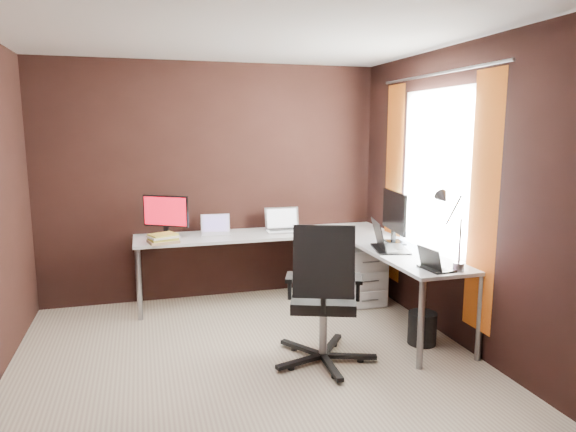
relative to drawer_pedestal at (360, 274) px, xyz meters
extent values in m
cube|color=#BFB194|center=(-1.43, -1.15, -0.30)|extent=(3.60, 3.60, 0.00)
cube|color=white|center=(-1.43, -1.15, 2.20)|extent=(3.60, 3.60, 0.00)
cube|color=black|center=(-1.43, 0.65, 0.95)|extent=(3.60, 0.00, 2.50)
cube|color=black|center=(-1.43, -2.95, 0.95)|extent=(3.60, 0.00, 2.50)
cube|color=black|center=(0.37, -1.15, 0.95)|extent=(0.00, 3.60, 2.50)
cube|color=white|center=(0.36, -0.80, 1.15)|extent=(0.00, 1.00, 1.30)
cube|color=orange|center=(0.32, -1.53, 0.95)|extent=(0.01, 0.35, 2.00)
cube|color=orange|center=(0.32, -0.08, 0.95)|extent=(0.01, 0.35, 2.00)
cylinder|color=slate|center=(0.32, -0.80, 1.98)|extent=(0.02, 1.90, 0.02)
cube|color=silver|center=(-0.96, 0.35, 0.41)|extent=(2.65, 0.60, 0.03)
cube|color=silver|center=(0.07, -0.78, 0.41)|extent=(0.60, 1.65, 0.03)
cylinder|color=slate|center=(-2.24, 0.09, 0.05)|extent=(0.05, 0.05, 0.70)
cylinder|color=slate|center=(-2.24, 0.61, 0.05)|extent=(0.05, 0.05, 0.70)
cylinder|color=slate|center=(-0.19, -1.56, 0.05)|extent=(0.05, 0.05, 0.70)
cylinder|color=slate|center=(0.33, -1.56, 0.05)|extent=(0.05, 0.05, 0.70)
cylinder|color=slate|center=(0.33, 0.61, 0.05)|extent=(0.05, 0.05, 0.70)
cube|color=silver|center=(0.00, 0.00, 0.00)|extent=(0.42, 0.50, 0.60)
cube|color=black|center=(-1.96, 0.38, 0.44)|extent=(0.26, 0.23, 0.01)
cube|color=black|center=(-1.95, 0.40, 0.49)|extent=(0.06, 0.05, 0.10)
cube|color=black|center=(-1.95, 0.40, 0.70)|extent=(0.43, 0.28, 0.31)
cube|color=red|center=(-1.96, 0.38, 0.70)|extent=(0.39, 0.24, 0.28)
cube|color=black|center=(0.14, -0.48, 0.44)|extent=(0.18, 0.25, 0.01)
cube|color=black|center=(0.12, -0.48, 0.50)|extent=(0.04, 0.06, 0.11)
cube|color=black|center=(0.12, -0.48, 0.74)|extent=(0.12, 0.61, 0.38)
cube|color=#2056AC|center=(0.14, -0.48, 0.74)|extent=(0.09, 0.58, 0.35)
cube|color=silver|center=(-1.45, 0.39, 0.44)|extent=(0.32, 0.24, 0.02)
cube|color=silver|center=(-1.45, 0.47, 0.54)|extent=(0.30, 0.09, 0.19)
cube|color=#715EA0|center=(-1.45, 0.47, 0.54)|extent=(0.27, 0.07, 0.16)
cube|color=silver|center=(-0.73, 0.35, 0.44)|extent=(0.38, 0.28, 0.02)
cube|color=silver|center=(-0.73, 0.45, 0.56)|extent=(0.37, 0.09, 0.23)
cube|color=white|center=(-0.73, 0.45, 0.56)|extent=(0.33, 0.08, 0.20)
cube|color=black|center=(-0.03, -0.72, 0.44)|extent=(0.38, 0.47, 0.02)
cube|color=black|center=(-0.14, -0.70, 0.57)|extent=(0.18, 0.42, 0.26)
cube|color=#192834|center=(-0.13, -0.70, 0.57)|extent=(0.15, 0.37, 0.22)
cube|color=black|center=(0.01, -1.42, 0.44)|extent=(0.21, 0.28, 0.02)
cube|color=black|center=(-0.06, -1.43, 0.53)|extent=(0.08, 0.27, 0.17)
cube|color=#B75585|center=(-0.06, -1.43, 0.53)|extent=(0.06, 0.24, 0.14)
cube|color=tan|center=(-2.00, 0.15, 0.44)|extent=(0.31, 0.27, 0.03)
cube|color=gold|center=(-2.00, 0.15, 0.47)|extent=(0.30, 0.26, 0.02)
cube|color=white|center=(-2.00, 0.15, 0.49)|extent=(0.32, 0.28, 0.02)
cube|color=gold|center=(-2.00, 0.15, 0.51)|extent=(0.30, 0.27, 0.02)
ellipsoid|color=black|center=(-2.03, 0.15, 0.45)|extent=(0.09, 0.06, 0.03)
ellipsoid|color=black|center=(-0.49, 0.16, 0.45)|extent=(0.10, 0.08, 0.03)
cylinder|color=slate|center=(0.15, -1.50, 0.46)|extent=(0.09, 0.09, 0.06)
cylinder|color=slate|center=(0.15, -1.50, 0.67)|extent=(0.02, 0.02, 0.34)
cylinder|color=slate|center=(0.10, -1.47, 0.90)|extent=(0.02, 0.18, 0.25)
cone|color=slate|center=(0.05, -1.40, 0.99)|extent=(0.11, 0.14, 0.14)
cylinder|color=slate|center=(-0.85, -1.23, -0.04)|extent=(0.06, 0.06, 0.40)
cube|color=black|center=(-0.85, -1.23, 0.20)|extent=(0.63, 0.63, 0.08)
cube|color=black|center=(-0.93, -1.45, 0.57)|extent=(0.46, 0.27, 0.53)
cylinder|color=black|center=(0.07, -1.15, -0.16)|extent=(0.25, 0.25, 0.28)
camera|label=1|loc=(-2.17, -4.82, 1.51)|focal=32.00mm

